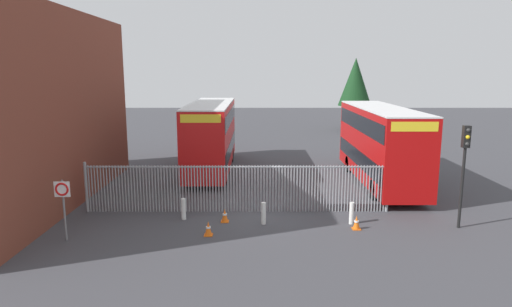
% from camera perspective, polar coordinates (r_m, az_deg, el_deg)
% --- Properties ---
extents(ground_plane, '(100.00, 100.00, 0.00)m').
position_cam_1_polar(ground_plane, '(28.72, 0.01, -2.45)').
color(ground_plane, '#3D3D42').
extents(depot_building_brick, '(7.14, 16.11, 9.33)m').
position_cam_1_polar(depot_building_brick, '(24.65, -29.63, 4.98)').
color(depot_building_brick, brown).
rests_on(depot_building_brick, ground).
extents(palisade_fence, '(14.07, 0.14, 2.35)m').
position_cam_1_polar(palisade_fence, '(20.69, -2.42, -4.28)').
color(palisade_fence, gray).
rests_on(palisade_fence, ground).
extents(double_decker_bus_near_gate, '(2.54, 10.81, 4.42)m').
position_cam_1_polar(double_decker_bus_near_gate, '(29.01, -5.69, 2.50)').
color(double_decker_bus_near_gate, red).
rests_on(double_decker_bus_near_gate, ground).
extents(double_decker_bus_behind_fence_left, '(2.54, 10.81, 4.42)m').
position_cam_1_polar(double_decker_bus_behind_fence_left, '(26.52, 15.59, 1.39)').
color(double_decker_bus_behind_fence_left, '#B70C0C').
rests_on(double_decker_bus_behind_fence_left, ground).
extents(bollard_near_left, '(0.20, 0.20, 0.95)m').
position_cam_1_polar(bollard_near_left, '(20.04, -9.19, -7.00)').
color(bollard_near_left, silver).
rests_on(bollard_near_left, ground).
extents(bollard_center_front, '(0.20, 0.20, 0.95)m').
position_cam_1_polar(bollard_center_front, '(19.22, 1.01, -7.64)').
color(bollard_center_front, silver).
rests_on(bollard_center_front, ground).
extents(bollard_near_right, '(0.20, 0.20, 0.95)m').
position_cam_1_polar(bollard_near_right, '(19.67, 12.15, -7.45)').
color(bollard_near_right, silver).
rests_on(bollard_near_right, ground).
extents(traffic_cone_by_gate, '(0.34, 0.34, 0.59)m').
position_cam_1_polar(traffic_cone_by_gate, '(19.12, 12.74, -8.60)').
color(traffic_cone_by_gate, orange).
rests_on(traffic_cone_by_gate, ground).
extents(traffic_cone_mid_forecourt, '(0.34, 0.34, 0.59)m').
position_cam_1_polar(traffic_cone_mid_forecourt, '(19.57, -3.97, -7.89)').
color(traffic_cone_mid_forecourt, orange).
rests_on(traffic_cone_mid_forecourt, ground).
extents(traffic_cone_near_kerb, '(0.34, 0.34, 0.59)m').
position_cam_1_polar(traffic_cone_near_kerb, '(18.09, -6.06, -9.50)').
color(traffic_cone_near_kerb, orange).
rests_on(traffic_cone_near_kerb, ground).
extents(speed_limit_sign_post, '(0.60, 0.14, 2.40)m').
position_cam_1_polar(speed_limit_sign_post, '(18.55, -23.40, -5.01)').
color(speed_limit_sign_post, slate).
rests_on(speed_limit_sign_post, ground).
extents(traffic_light_kerbside, '(0.28, 0.33, 4.30)m').
position_cam_1_polar(traffic_light_kerbside, '(20.01, 25.12, -0.50)').
color(traffic_light_kerbside, black).
rests_on(traffic_light_kerbside, ground).
extents(tree_tall_back, '(3.53, 3.53, 7.77)m').
position_cam_1_polar(tree_tall_back, '(49.36, 12.60, 8.89)').
color(tree_tall_back, '#4C3823').
rests_on(tree_tall_back, ground).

